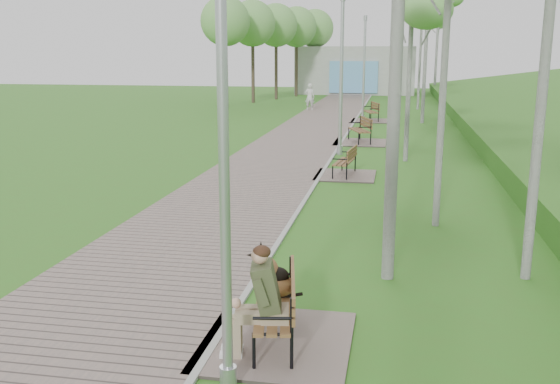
{
  "coord_description": "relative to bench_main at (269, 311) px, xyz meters",
  "views": [
    {
      "loc": [
        2.12,
        -4.34,
        3.6
      ],
      "look_at": [
        0.12,
        6.39,
        1.13
      ],
      "focal_mm": 40.0,
      "sensor_mm": 36.0,
      "label": 1
    }
  ],
  "objects": [
    {
      "name": "pedestrian_near",
      "position": [
        -3.86,
        31.48,
        0.38
      ],
      "size": [
        0.62,
        0.42,
        1.67
      ],
      "primitive_type": "imported",
      "rotation": [
        0.0,
        0.0,
        3.17
      ],
      "color": "beige",
      "rests_on": "ground"
    },
    {
      "name": "bench_far",
      "position": [
        0.11,
        26.11,
        -0.22
      ],
      "size": [
        1.99,
        2.22,
        1.22
      ],
      "color": "#74655E",
      "rests_on": "ground"
    },
    {
      "name": "lamp_post_near",
      "position": [
        -0.22,
        -1.14,
        1.8
      ],
      "size": [
        0.19,
        0.19,
        4.82
      ],
      "color": "#A5A7AD",
      "rests_on": "ground"
    },
    {
      "name": "bench_third",
      "position": [
        0.04,
        17.96,
        -0.22
      ],
      "size": [
        2.05,
        2.28,
        1.26
      ],
      "color": "#74655E",
      "rests_on": "ground"
    },
    {
      "name": "birch_distant_b",
      "position": [
        4.6,
        48.56,
        6.71
      ],
      "size": [
        2.72,
        2.72,
        9.13
      ],
      "color": "silver",
      "rests_on": "ground"
    },
    {
      "name": "kerb",
      "position": [
        -0.66,
        18.77,
        -0.43
      ],
      "size": [
        0.1,
        67.0,
        0.05
      ],
      "primitive_type": "cube",
      "color": "#999993",
      "rests_on": "ground"
    },
    {
      "name": "lamp_post_third",
      "position": [
        -0.28,
        26.02,
        2.06
      ],
      "size": [
        0.21,
        0.21,
        5.38
      ],
      "color": "#A5A7AD",
      "rests_on": "ground"
    },
    {
      "name": "bench_second",
      "position": [
        0.02,
        11.0,
        -0.26
      ],
      "size": [
        1.74,
        1.93,
        1.07
      ],
      "color": "#74655E",
      "rests_on": "ground"
    },
    {
      "name": "building_north",
      "position": [
        -2.16,
        48.24,
        1.54
      ],
      "size": [
        10.0,
        5.2,
        4.0
      ],
      "color": "#9E9E99",
      "rests_on": "ground"
    },
    {
      "name": "lamp_post_second",
      "position": [
        -0.47,
        14.91,
        2.13
      ],
      "size": [
        0.21,
        0.21,
        5.52
      ],
      "color": "#A5A7AD",
      "rests_on": "ground"
    },
    {
      "name": "bench_main",
      "position": [
        0.0,
        0.0,
        0.0
      ],
      "size": [
        1.85,
        2.06,
        1.61
      ],
      "color": "#74655E",
      "rests_on": "ground"
    },
    {
      "name": "walkway",
      "position": [
        -2.41,
        18.77,
        -0.43
      ],
      "size": [
        3.5,
        67.0,
        0.04
      ],
      "primitive_type": "cube",
      "color": "#74655E",
      "rests_on": "ground"
    }
  ]
}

